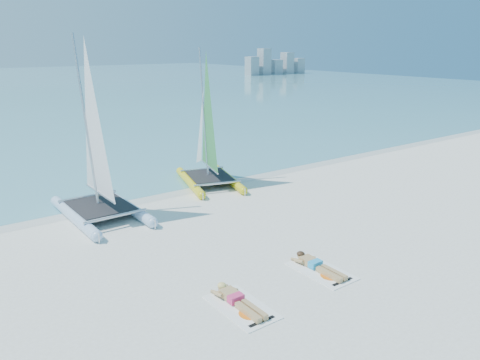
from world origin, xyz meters
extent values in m
plane|color=white|center=(0.00, 0.00, 0.00)|extent=(140.00, 140.00, 0.00)
cube|color=silver|center=(0.00, 5.50, 0.00)|extent=(140.00, 1.40, 0.01)
cube|color=#9AA0AA|center=(48.00, 62.00, 1.75)|extent=(2.00, 2.00, 3.50)
cube|color=#9AA0AA|center=(51.00, 62.00, 2.50)|extent=(2.00, 2.00, 5.00)
cube|color=#9AA0AA|center=(54.00, 62.00, 1.40)|extent=(2.00, 2.00, 2.80)
cube|color=#9AA0AA|center=(57.00, 62.00, 2.10)|extent=(2.00, 2.00, 4.20)
cube|color=#9AA0AA|center=(60.00, 62.00, 1.50)|extent=(2.00, 2.00, 3.00)
cylinder|color=#B7D9F1|center=(-3.93, 4.44, 0.19)|extent=(0.44, 4.26, 0.38)
cone|color=#B7D9F1|center=(-3.96, 6.78, 0.19)|extent=(0.36, 0.55, 0.36)
cylinder|color=#B7D9F1|center=(-2.03, 4.47, 0.19)|extent=(0.44, 4.26, 0.38)
cone|color=#B7D9F1|center=(-2.06, 6.81, 0.19)|extent=(0.36, 0.55, 0.36)
cube|color=black|center=(-2.98, 4.45, 0.41)|extent=(1.86, 2.37, 0.03)
cylinder|color=silver|center=(-2.99, 5.21, 3.33)|extent=(0.11, 1.12, 5.86)
cylinder|color=#FFF71A|center=(1.42, 5.77, 0.17)|extent=(1.43, 3.85, 0.35)
cone|color=#FFF71A|center=(2.03, 7.84, 0.17)|extent=(0.46, 0.57, 0.33)
cylinder|color=#FFF71A|center=(3.10, 5.28, 0.17)|extent=(1.43, 3.85, 0.35)
cone|color=#FFF71A|center=(3.70, 7.34, 0.17)|extent=(0.46, 0.57, 0.33)
cube|color=black|center=(2.26, 5.52, 0.37)|extent=(2.22, 2.54, 0.03)
cylinder|color=silver|center=(2.46, 6.19, 3.06)|extent=(0.37, 1.01, 5.39)
cube|color=white|center=(-2.50, -3.32, 0.01)|extent=(1.00, 1.85, 0.02)
cube|color=tan|center=(-2.50, -2.89, 0.12)|extent=(0.36, 0.55, 0.17)
cube|color=#E2356E|center=(-2.50, -3.09, 0.12)|extent=(0.37, 0.22, 0.17)
cube|color=tan|center=(-2.50, -3.69, 0.09)|extent=(0.31, 0.85, 0.13)
sphere|color=tan|center=(-2.50, -2.52, 0.16)|extent=(0.21, 0.21, 0.21)
ellipsoid|color=#E5CC6C|center=(-2.50, -2.51, 0.20)|extent=(0.22, 0.24, 0.15)
cube|color=white|center=(0.29, -3.14, 0.01)|extent=(1.00, 1.85, 0.02)
cube|color=tan|center=(0.29, -2.71, 0.12)|extent=(0.36, 0.55, 0.17)
cube|color=#28A2DA|center=(0.29, -2.91, 0.12)|extent=(0.37, 0.22, 0.17)
cube|color=tan|center=(0.29, -3.51, 0.09)|extent=(0.31, 0.85, 0.13)
sphere|color=tan|center=(0.29, -2.34, 0.16)|extent=(0.21, 0.21, 0.21)
ellipsoid|color=#362213|center=(0.29, -2.33, 0.20)|extent=(0.22, 0.24, 0.15)
camera|label=1|loc=(-8.19, -11.04, 5.89)|focal=35.00mm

